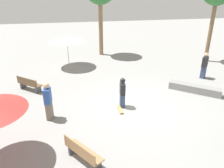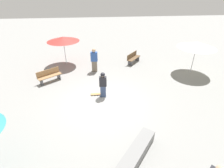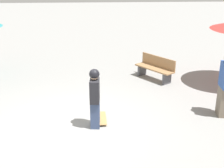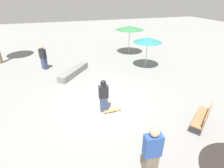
% 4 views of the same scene
% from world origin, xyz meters
% --- Properties ---
extents(ground_plane, '(60.00, 60.00, 0.00)m').
position_xyz_m(ground_plane, '(0.00, 0.00, 0.00)').
color(ground_plane, gray).
extents(skater_main, '(0.26, 0.44, 1.58)m').
position_xyz_m(skater_main, '(0.58, -0.03, 0.85)').
color(skater_main, '#38476B').
rests_on(skater_main, ground_plane).
extents(skateboard, '(0.21, 0.80, 0.07)m').
position_xyz_m(skateboard, '(0.78, 0.31, 0.06)').
color(skateboard, '#B7844C').
rests_on(skateboard, ground_plane).
extents(bench_far, '(1.30, 1.55, 0.85)m').
position_xyz_m(bench_far, '(2.83, 3.51, 0.43)').
color(bench_far, '#47474C').
rests_on(bench_far, ground_plane).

